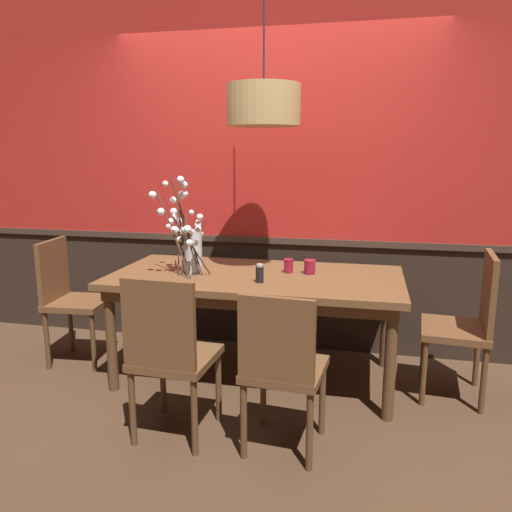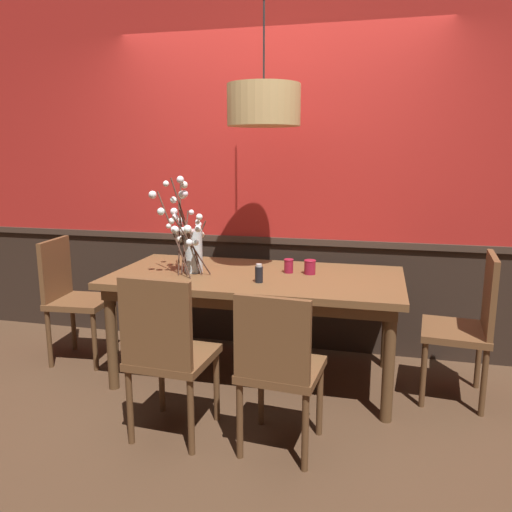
{
  "view_description": "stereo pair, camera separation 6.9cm",
  "coord_description": "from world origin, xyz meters",
  "px_view_note": "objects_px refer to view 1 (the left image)",
  "views": [
    {
      "loc": [
        0.73,
        -3.28,
        1.57
      ],
      "look_at": [
        0.0,
        0.0,
        0.89
      ],
      "focal_mm": 35.31,
      "sensor_mm": 36.0,
      "label": 1
    },
    {
      "loc": [
        0.8,
        -3.27,
        1.57
      ],
      "look_at": [
        0.0,
        0.0,
        0.89
      ],
      "focal_mm": 35.31,
      "sensor_mm": 36.0,
      "label": 2
    }
  ],
  "objects_px": {
    "dining_table": "(256,286)",
    "candle_holder_nearer_edge": "(288,266)",
    "vase_with_blossoms": "(189,242)",
    "chair_near_side_right": "(282,364)",
    "condiment_bottle": "(260,274)",
    "chair_near_side_left": "(170,351)",
    "chair_far_side_left": "(241,273)",
    "chair_far_side_right": "(317,277)",
    "chair_head_west_end": "(69,294)",
    "candle_holder_nearer_center": "(310,267)",
    "pendant_lamp": "(264,105)",
    "chair_head_east_end": "(468,319)"
  },
  "relations": [
    {
      "from": "dining_table",
      "to": "candle_holder_nearer_edge",
      "type": "height_order",
      "value": "candle_holder_nearer_edge"
    },
    {
      "from": "dining_table",
      "to": "vase_with_blossoms",
      "type": "bearing_deg",
      "value": -172.61
    },
    {
      "from": "chair_near_side_right",
      "to": "condiment_bottle",
      "type": "height_order",
      "value": "chair_near_side_right"
    },
    {
      "from": "chair_near_side_left",
      "to": "condiment_bottle",
      "type": "distance_m",
      "value": 0.81
    },
    {
      "from": "chair_far_side_left",
      "to": "candle_holder_nearer_edge",
      "type": "xyz_separation_m",
      "value": [
        0.55,
        -0.82,
        0.27
      ]
    },
    {
      "from": "chair_far_side_right",
      "to": "chair_head_west_end",
      "type": "height_order",
      "value": "chair_far_side_right"
    },
    {
      "from": "condiment_bottle",
      "to": "dining_table",
      "type": "bearing_deg",
      "value": 108.7
    },
    {
      "from": "candle_holder_nearer_center",
      "to": "pendant_lamp",
      "type": "xyz_separation_m",
      "value": [
        -0.31,
        -0.07,
        1.07
      ]
    },
    {
      "from": "vase_with_blossoms",
      "to": "candle_holder_nearer_center",
      "type": "relative_size",
      "value": 6.78
    },
    {
      "from": "pendant_lamp",
      "to": "chair_head_east_end",
      "type": "bearing_deg",
      "value": -0.89
    },
    {
      "from": "chair_far_side_right",
      "to": "chair_far_side_left",
      "type": "distance_m",
      "value": 0.67
    },
    {
      "from": "chair_head_east_end",
      "to": "pendant_lamp",
      "type": "bearing_deg",
      "value": 179.11
    },
    {
      "from": "dining_table",
      "to": "chair_head_east_end",
      "type": "relative_size",
      "value": 2.05
    },
    {
      "from": "chair_head_west_end",
      "to": "condiment_bottle",
      "type": "bearing_deg",
      "value": -7.28
    },
    {
      "from": "pendant_lamp",
      "to": "chair_near_side_left",
      "type": "bearing_deg",
      "value": -109.8
    },
    {
      "from": "chair_far_side_right",
      "to": "candle_holder_nearer_edge",
      "type": "distance_m",
      "value": 0.89
    },
    {
      "from": "dining_table",
      "to": "vase_with_blossoms",
      "type": "height_order",
      "value": "vase_with_blossoms"
    },
    {
      "from": "dining_table",
      "to": "candle_holder_nearer_center",
      "type": "xyz_separation_m",
      "value": [
        0.36,
        0.1,
        0.13
      ]
    },
    {
      "from": "chair_head_west_end",
      "to": "candle_holder_nearer_center",
      "type": "bearing_deg",
      "value": 3.53
    },
    {
      "from": "chair_far_side_right",
      "to": "chair_near_side_left",
      "type": "relative_size",
      "value": 1.0
    },
    {
      "from": "chair_head_east_end",
      "to": "candle_holder_nearer_edge",
      "type": "xyz_separation_m",
      "value": [
        -1.18,
        0.09,
        0.27
      ]
    },
    {
      "from": "candle_holder_nearer_center",
      "to": "pendant_lamp",
      "type": "height_order",
      "value": "pendant_lamp"
    },
    {
      "from": "candle_holder_nearer_center",
      "to": "chair_head_east_end",
      "type": "bearing_deg",
      "value": -4.91
    },
    {
      "from": "condiment_bottle",
      "to": "candle_holder_nearer_center",
      "type": "bearing_deg",
      "value": 46.65
    },
    {
      "from": "chair_far_side_right",
      "to": "candle_holder_nearer_center",
      "type": "relative_size",
      "value": 9.55
    },
    {
      "from": "chair_far_side_right",
      "to": "candle_holder_nearer_edge",
      "type": "bearing_deg",
      "value": -98.14
    },
    {
      "from": "chair_head_east_end",
      "to": "candle_holder_nearer_edge",
      "type": "height_order",
      "value": "chair_head_east_end"
    },
    {
      "from": "chair_head_west_end",
      "to": "pendant_lamp",
      "type": "xyz_separation_m",
      "value": [
        1.49,
        0.04,
        1.35
      ]
    },
    {
      "from": "chair_near_side_right",
      "to": "candle_holder_nearer_edge",
      "type": "height_order",
      "value": "chair_near_side_right"
    },
    {
      "from": "chair_far_side_right",
      "to": "pendant_lamp",
      "type": "bearing_deg",
      "value": -107.38
    },
    {
      "from": "condiment_bottle",
      "to": "candle_holder_nearer_edge",
      "type": "bearing_deg",
      "value": 65.82
    },
    {
      "from": "chair_far_side_left",
      "to": "chair_near_side_left",
      "type": "xyz_separation_m",
      "value": [
        0.06,
        -1.8,
        -0.01
      ]
    },
    {
      "from": "candle_holder_nearer_center",
      "to": "condiment_bottle",
      "type": "height_order",
      "value": "condiment_bottle"
    },
    {
      "from": "chair_near_side_right",
      "to": "candle_holder_nearer_edge",
      "type": "bearing_deg",
      "value": 97.18
    },
    {
      "from": "chair_head_east_end",
      "to": "chair_head_west_end",
      "type": "bearing_deg",
      "value": -179.54
    },
    {
      "from": "chair_near_side_right",
      "to": "chair_head_east_end",
      "type": "bearing_deg",
      "value": 39.87
    },
    {
      "from": "chair_far_side_right",
      "to": "pendant_lamp",
      "type": "distance_m",
      "value": 1.65
    },
    {
      "from": "chair_head_west_end",
      "to": "candle_holder_nearer_center",
      "type": "relative_size",
      "value": 9.45
    },
    {
      "from": "chair_head_east_end",
      "to": "chair_near_side_right",
      "type": "relative_size",
      "value": 1.08
    },
    {
      "from": "chair_near_side_left",
      "to": "chair_far_side_right",
      "type": "bearing_deg",
      "value": 71.4
    },
    {
      "from": "chair_far_side_left",
      "to": "candle_holder_nearer_center",
      "type": "xyz_separation_m",
      "value": [
        0.7,
        -0.83,
        0.27
      ]
    },
    {
      "from": "candle_holder_nearer_edge",
      "to": "chair_far_side_right",
      "type": "bearing_deg",
      "value": 81.86
    },
    {
      "from": "chair_head_west_end",
      "to": "chair_head_east_end",
      "type": "relative_size",
      "value": 0.98
    },
    {
      "from": "candle_holder_nearer_edge",
      "to": "condiment_bottle",
      "type": "xyz_separation_m",
      "value": [
        -0.14,
        -0.31,
        0.01
      ]
    },
    {
      "from": "chair_far_side_right",
      "to": "candle_holder_nearer_edge",
      "type": "relative_size",
      "value": 9.73
    },
    {
      "from": "dining_table",
      "to": "vase_with_blossoms",
      "type": "xyz_separation_m",
      "value": [
        -0.46,
        -0.06,
        0.3
      ]
    },
    {
      "from": "chair_far_side_right",
      "to": "vase_with_blossoms",
      "type": "height_order",
      "value": "vase_with_blossoms"
    },
    {
      "from": "chair_far_side_right",
      "to": "chair_head_east_end",
      "type": "distance_m",
      "value": 1.41
    },
    {
      "from": "dining_table",
      "to": "chair_far_side_right",
      "type": "bearing_deg",
      "value": 70.65
    },
    {
      "from": "condiment_bottle",
      "to": "pendant_lamp",
      "type": "height_order",
      "value": "pendant_lamp"
    }
  ]
}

